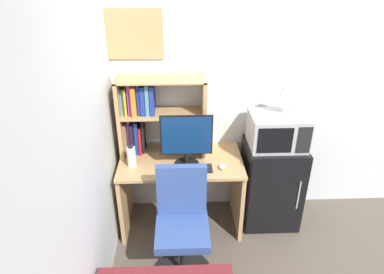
{
  "coord_description": "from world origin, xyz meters",
  "views": [
    {
      "loc": [
        -0.99,
        -2.95,
        2.37
      ],
      "look_at": [
        -0.89,
        -0.34,
        0.98
      ],
      "focal_mm": 32.07,
      "sensor_mm": 36.0,
      "label": 1
    }
  ],
  "objects_px": {
    "keyboard": "(189,169)",
    "desk_fan": "(291,97)",
    "water_bottle": "(131,156)",
    "microwave": "(278,131)",
    "wall_corkboard": "(129,34)",
    "desk_chair": "(182,231)",
    "hutch_bookshelf": "(148,112)",
    "monitor": "(187,139)",
    "computer_mouse": "(222,167)",
    "mini_fridge": "(271,184)"
  },
  "relations": [
    {
      "from": "keyboard",
      "to": "mini_fridge",
      "type": "bearing_deg",
      "value": 14.07
    },
    {
      "from": "desk_fan",
      "to": "desk_chair",
      "type": "height_order",
      "value": "desk_fan"
    },
    {
      "from": "microwave",
      "to": "desk_chair",
      "type": "height_order",
      "value": "microwave"
    },
    {
      "from": "hutch_bookshelf",
      "to": "water_bottle",
      "type": "distance_m",
      "value": 0.42
    },
    {
      "from": "computer_mouse",
      "to": "microwave",
      "type": "distance_m",
      "value": 0.6
    },
    {
      "from": "computer_mouse",
      "to": "hutch_bookshelf",
      "type": "bearing_deg",
      "value": 152.86
    },
    {
      "from": "desk_chair",
      "to": "microwave",
      "type": "bearing_deg",
      "value": 35.93
    },
    {
      "from": "water_bottle",
      "to": "mini_fridge",
      "type": "xyz_separation_m",
      "value": [
        1.29,
        0.12,
        -0.41
      ]
    },
    {
      "from": "mini_fridge",
      "to": "desk_fan",
      "type": "xyz_separation_m",
      "value": [
        0.07,
        -0.0,
        0.89
      ]
    },
    {
      "from": "mini_fridge",
      "to": "water_bottle",
      "type": "bearing_deg",
      "value": -174.73
    },
    {
      "from": "monitor",
      "to": "wall_corkboard",
      "type": "height_order",
      "value": "wall_corkboard"
    },
    {
      "from": "keyboard",
      "to": "desk_chair",
      "type": "bearing_deg",
      "value": -98.83
    },
    {
      "from": "desk_chair",
      "to": "hutch_bookshelf",
      "type": "bearing_deg",
      "value": 110.47
    },
    {
      "from": "desk_fan",
      "to": "desk_chair",
      "type": "bearing_deg",
      "value": -146.56
    },
    {
      "from": "microwave",
      "to": "wall_corkboard",
      "type": "height_order",
      "value": "wall_corkboard"
    },
    {
      "from": "computer_mouse",
      "to": "desk_fan",
      "type": "distance_m",
      "value": 0.83
    },
    {
      "from": "hutch_bookshelf",
      "to": "keyboard",
      "type": "distance_m",
      "value": 0.62
    },
    {
      "from": "water_bottle",
      "to": "desk_chair",
      "type": "height_order",
      "value": "desk_chair"
    },
    {
      "from": "keyboard",
      "to": "desk_fan",
      "type": "relative_size",
      "value": 1.39
    },
    {
      "from": "keyboard",
      "to": "microwave",
      "type": "height_order",
      "value": "microwave"
    },
    {
      "from": "computer_mouse",
      "to": "microwave",
      "type": "bearing_deg",
      "value": 20.84
    },
    {
      "from": "hutch_bookshelf",
      "to": "monitor",
      "type": "relative_size",
      "value": 1.62
    },
    {
      "from": "microwave",
      "to": "wall_corkboard",
      "type": "bearing_deg",
      "value": 168.65
    },
    {
      "from": "water_bottle",
      "to": "microwave",
      "type": "relative_size",
      "value": 0.42
    },
    {
      "from": "desk_fan",
      "to": "wall_corkboard",
      "type": "height_order",
      "value": "wall_corkboard"
    },
    {
      "from": "microwave",
      "to": "mini_fridge",
      "type": "bearing_deg",
      "value": -90.11
    },
    {
      "from": "monitor",
      "to": "microwave",
      "type": "relative_size",
      "value": 0.96
    },
    {
      "from": "hutch_bookshelf",
      "to": "water_bottle",
      "type": "bearing_deg",
      "value": -119.64
    },
    {
      "from": "hutch_bookshelf",
      "to": "desk_chair",
      "type": "bearing_deg",
      "value": -69.53
    },
    {
      "from": "keyboard",
      "to": "mini_fridge",
      "type": "height_order",
      "value": "mini_fridge"
    },
    {
      "from": "water_bottle",
      "to": "microwave",
      "type": "bearing_deg",
      "value": 5.4
    },
    {
      "from": "hutch_bookshelf",
      "to": "desk_fan",
      "type": "bearing_deg",
      "value": -6.54
    },
    {
      "from": "computer_mouse",
      "to": "monitor",
      "type": "bearing_deg",
      "value": 166.97
    },
    {
      "from": "microwave",
      "to": "wall_corkboard",
      "type": "relative_size",
      "value": 0.87
    },
    {
      "from": "computer_mouse",
      "to": "desk_chair",
      "type": "xyz_separation_m",
      "value": [
        -0.36,
        -0.43,
        -0.32
      ]
    },
    {
      "from": "wall_corkboard",
      "to": "microwave",
      "type": "bearing_deg",
      "value": -11.35
    },
    {
      "from": "wall_corkboard",
      "to": "desk_fan",
      "type": "bearing_deg",
      "value": -10.98
    },
    {
      "from": "hutch_bookshelf",
      "to": "microwave",
      "type": "distance_m",
      "value": 1.16
    },
    {
      "from": "hutch_bookshelf",
      "to": "desk_fan",
      "type": "xyz_separation_m",
      "value": [
        1.22,
        -0.14,
        0.18
      ]
    },
    {
      "from": "microwave",
      "to": "wall_corkboard",
      "type": "distance_m",
      "value": 1.53
    },
    {
      "from": "desk_fan",
      "to": "desk_chair",
      "type": "distance_m",
      "value": 1.43
    },
    {
      "from": "desk_chair",
      "to": "wall_corkboard",
      "type": "relative_size",
      "value": 1.69
    },
    {
      "from": "water_bottle",
      "to": "desk_chair",
      "type": "relative_size",
      "value": 0.21
    },
    {
      "from": "computer_mouse",
      "to": "wall_corkboard",
      "type": "height_order",
      "value": "wall_corkboard"
    },
    {
      "from": "monitor",
      "to": "keyboard",
      "type": "distance_m",
      "value": 0.26
    },
    {
      "from": "microwave",
      "to": "water_bottle",
      "type": "bearing_deg",
      "value": -174.6
    },
    {
      "from": "hutch_bookshelf",
      "to": "wall_corkboard",
      "type": "distance_m",
      "value": 0.68
    },
    {
      "from": "monitor",
      "to": "desk_fan",
      "type": "distance_m",
      "value": 0.95
    },
    {
      "from": "keyboard",
      "to": "wall_corkboard",
      "type": "height_order",
      "value": "wall_corkboard"
    },
    {
      "from": "hutch_bookshelf",
      "to": "monitor",
      "type": "xyz_separation_m",
      "value": [
        0.33,
        -0.26,
        -0.14
      ]
    }
  ]
}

